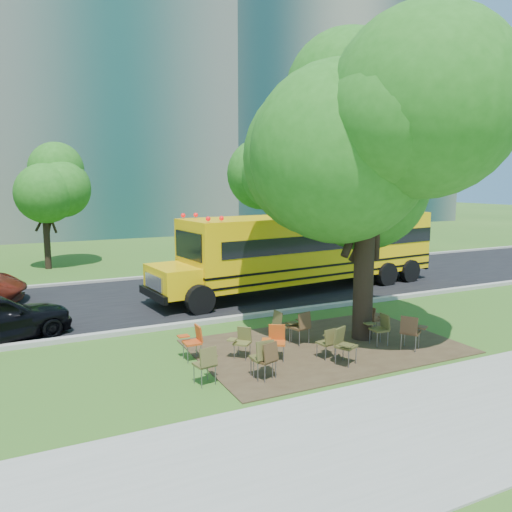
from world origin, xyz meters
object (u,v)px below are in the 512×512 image
main_tree (368,147)px  chair_0 (207,361)px  chair_9 (242,339)px  chair_11 (302,324)px  chair_3 (276,339)px  school_bus (312,247)px  chair_10 (282,323)px  chair_2 (267,356)px  chair_7 (411,329)px  chair_4 (328,340)px  chair_6 (380,326)px  chair_5 (344,342)px  chair_8 (194,339)px  chair_12 (374,317)px  chair_1 (264,354)px

main_tree → chair_0: size_ratio=10.10×
chair_9 → chair_11: (1.90, 0.24, 0.09)m
chair_0 → chair_3: chair_3 is taller
school_bus → chair_10: school_bus is taller
chair_2 → chair_10: 2.71m
chair_0 → chair_7: chair_7 is taller
chair_4 → chair_6: (1.90, 0.30, 0.04)m
school_bus → chair_6: (-2.17, -7.02, -1.24)m
chair_5 → chair_4: bearing=-100.2°
chair_0 → chair_5: chair_5 is taller
chair_8 → chair_12: bearing=-92.5°
main_tree → chair_4: bearing=-151.9°
chair_2 → chair_6: bearing=-6.7°
chair_3 → chair_12: bearing=-139.0°
school_bus → chair_2: 9.98m
chair_5 → chair_8: size_ratio=1.04×
chair_3 → chair_12: chair_3 is taller
chair_1 → chair_2: bearing=-56.9°
chair_5 → chair_9: chair_5 is taller
school_bus → chair_11: size_ratio=13.58×
chair_2 → chair_0: bearing=146.5°
chair_6 → chair_11: size_ratio=0.93×
chair_5 → chair_11: (-0.14, 1.75, 0.01)m
chair_5 → chair_6: bearing=179.8°
school_bus → chair_8: school_bus is taller
main_tree → chair_10: main_tree is taller
chair_4 → chair_11: (-0.01, 1.26, 0.08)m
chair_5 → chair_9: (-2.03, 1.51, -0.08)m
chair_2 → chair_6: 3.97m
chair_3 → chair_10: 1.41m
chair_12 → chair_0: bearing=-75.6°
chair_3 → chair_10: bearing=-95.4°
school_bus → chair_4: size_ratio=15.74×
chair_7 → chair_9: chair_7 is taller
chair_7 → chair_8: (-5.38, 1.87, -0.05)m
chair_2 → chair_7: chair_7 is taller
school_bus → chair_4: 8.48m
chair_2 → chair_3: size_ratio=1.01×
school_bus → chair_9: bearing=-139.9°
chair_9 → chair_11: bearing=-127.6°
chair_0 → chair_9: size_ratio=1.12×
school_bus → chair_2: (-6.06, -7.84, -1.22)m
school_bus → chair_0: 10.58m
school_bus → chair_8: bearing=-146.9°
chair_7 → main_tree: bearing=167.4°
chair_4 → chair_6: chair_6 is taller
chair_1 → chair_8: bearing=119.1°
chair_3 → chair_7: (3.54, -0.95, 0.04)m
school_bus → chair_12: (-1.59, -6.05, -1.29)m
chair_6 → chair_7: size_ratio=0.92×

